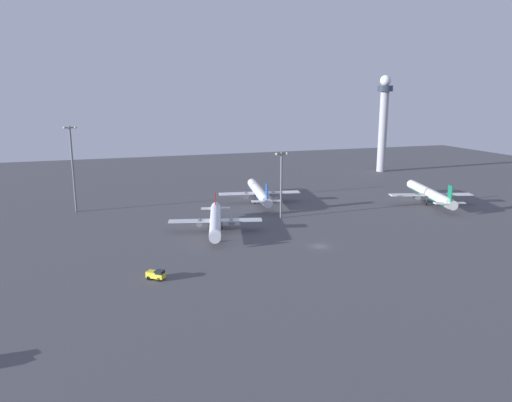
{
  "coord_description": "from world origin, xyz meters",
  "views": [
    {
      "loc": [
        -56.87,
        -116.41,
        41.57
      ],
      "look_at": [
        -4.47,
        42.84,
        4.0
      ],
      "focal_mm": 34.2,
      "sensor_mm": 36.0,
      "label": 1
    }
  ],
  "objects_px": {
    "control_tower": "(384,118)",
    "baggage_tractor": "(156,274)",
    "airplane_near_gate": "(430,194)",
    "apron_light_central": "(281,180)",
    "airplane_terminal_side": "(259,192)",
    "apron_light_east": "(73,164)",
    "airplane_far_stand": "(215,221)"
  },
  "relations": [
    {
      "from": "airplane_terminal_side",
      "to": "control_tower",
      "type": "bearing_deg",
      "value": 40.27
    },
    {
      "from": "airplane_terminal_side",
      "to": "baggage_tractor",
      "type": "xyz_separation_m",
      "value": [
        -47.49,
        -67.7,
        -2.71
      ]
    },
    {
      "from": "airplane_far_stand",
      "to": "apron_light_central",
      "type": "xyz_separation_m",
      "value": [
        24.92,
        9.45,
        9.41
      ]
    },
    {
      "from": "control_tower",
      "to": "baggage_tractor",
      "type": "relative_size",
      "value": 11.18
    },
    {
      "from": "airplane_near_gate",
      "to": "airplane_terminal_side",
      "type": "distance_m",
      "value": 64.77
    },
    {
      "from": "airplane_near_gate",
      "to": "apron_light_east",
      "type": "relative_size",
      "value": 1.31
    },
    {
      "from": "control_tower",
      "to": "apron_light_east",
      "type": "distance_m",
      "value": 159.38
    },
    {
      "from": "apron_light_central",
      "to": "airplane_terminal_side",
      "type": "bearing_deg",
      "value": 88.51
    },
    {
      "from": "airplane_terminal_side",
      "to": "baggage_tractor",
      "type": "height_order",
      "value": "airplane_terminal_side"
    },
    {
      "from": "control_tower",
      "to": "baggage_tractor",
      "type": "distance_m",
      "value": 180.61
    },
    {
      "from": "control_tower",
      "to": "airplane_terminal_side",
      "type": "height_order",
      "value": "control_tower"
    },
    {
      "from": "control_tower",
      "to": "apron_light_central",
      "type": "xyz_separation_m",
      "value": [
        -86.5,
        -75.82,
        -15.57
      ]
    },
    {
      "from": "airplane_far_stand",
      "to": "baggage_tractor",
      "type": "relative_size",
      "value": 8.04
    },
    {
      "from": "airplane_near_gate",
      "to": "airplane_terminal_side",
      "type": "height_order",
      "value": "airplane_near_gate"
    },
    {
      "from": "apron_light_east",
      "to": "apron_light_central",
      "type": "distance_m",
      "value": 72.93
    },
    {
      "from": "airplane_far_stand",
      "to": "apron_light_east",
      "type": "height_order",
      "value": "apron_light_east"
    },
    {
      "from": "airplane_near_gate",
      "to": "airplane_terminal_side",
      "type": "xyz_separation_m",
      "value": [
        -60.51,
        23.12,
        -0.0
      ]
    },
    {
      "from": "airplane_near_gate",
      "to": "baggage_tractor",
      "type": "relative_size",
      "value": 8.8
    },
    {
      "from": "control_tower",
      "to": "baggage_tractor",
      "type": "height_order",
      "value": "control_tower"
    },
    {
      "from": "apron_light_central",
      "to": "control_tower",
      "type": "bearing_deg",
      "value": 41.24
    },
    {
      "from": "airplane_far_stand",
      "to": "airplane_near_gate",
      "type": "distance_m",
      "value": 86.8
    },
    {
      "from": "airplane_near_gate",
      "to": "apron_light_central",
      "type": "relative_size",
      "value": 1.77
    },
    {
      "from": "control_tower",
      "to": "airplane_terminal_side",
      "type": "bearing_deg",
      "value": -149.28
    },
    {
      "from": "control_tower",
      "to": "airplane_terminal_side",
      "type": "xyz_separation_m",
      "value": [
        -85.85,
        -51.02,
        -24.62
      ]
    },
    {
      "from": "control_tower",
      "to": "airplane_near_gate",
      "type": "bearing_deg",
      "value": -108.87
    },
    {
      "from": "control_tower",
      "to": "apron_light_central",
      "type": "bearing_deg",
      "value": -138.76
    },
    {
      "from": "baggage_tractor",
      "to": "apron_light_east",
      "type": "height_order",
      "value": "apron_light_east"
    },
    {
      "from": "airplane_terminal_side",
      "to": "apron_light_east",
      "type": "bearing_deg",
      "value": -175.63
    },
    {
      "from": "apron_light_central",
      "to": "baggage_tractor",
      "type": "bearing_deg",
      "value": -137.52
    },
    {
      "from": "airplane_terminal_side",
      "to": "apron_light_east",
      "type": "xyz_separation_m",
      "value": [
        -66.61,
        6.03,
        13.13
      ]
    },
    {
      "from": "airplane_far_stand",
      "to": "airplane_terminal_side",
      "type": "height_order",
      "value": "airplane_terminal_side"
    },
    {
      "from": "apron_light_central",
      "to": "airplane_near_gate",
      "type": "bearing_deg",
      "value": 1.57
    }
  ]
}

